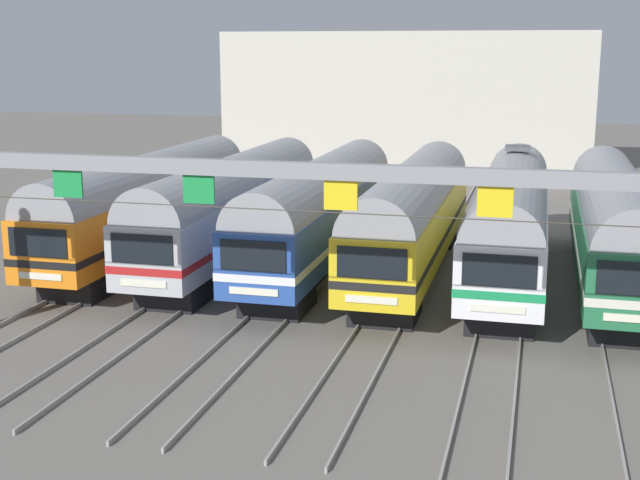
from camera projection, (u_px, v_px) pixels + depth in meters
The scene contains 10 objects.
ground_plane at pixel (365, 272), 37.37m from camera, with size 160.00×160.00×0.00m, color slate.
track_bed at pixel (420, 203), 53.44m from camera, with size 21.49×70.00×0.15m.
commuter_train_orange at pixel (149, 200), 39.20m from camera, with size 2.88×18.06×4.77m.
commuter_train_stainless at pixel (232, 204), 38.23m from camera, with size 2.88×18.06×4.77m.
commuter_train_blue at pixel (320, 208), 37.27m from camera, with size 2.88×18.06×4.77m.
commuter_train_yellow at pixel (413, 213), 36.30m from camera, with size 2.88×18.06×4.77m.
commuter_train_white at pixel (511, 217), 35.34m from camera, with size 2.88×18.06×5.05m.
commuter_train_green at pixel (614, 222), 34.37m from camera, with size 2.88×18.06×4.77m.
catenary_gantry at pixel (268, 203), 23.45m from camera, with size 25.22×0.44×6.97m.
maintenance_building at pixel (409, 102), 67.68m from camera, with size 27.37×10.00×10.56m, color beige.
Camera 1 is at (7.06, -35.55, 9.43)m, focal length 48.90 mm.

